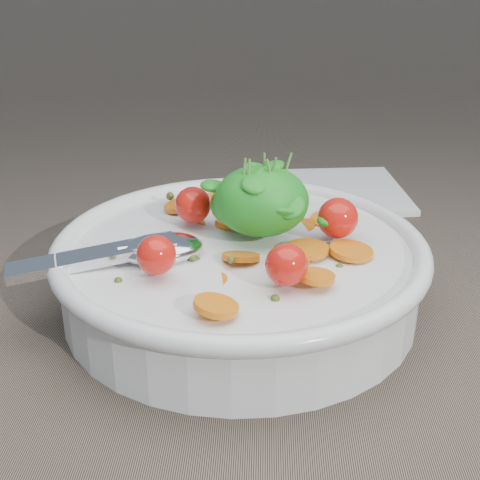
{
  "coord_description": "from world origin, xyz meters",
  "views": [
    {
      "loc": [
        0.0,
        -0.45,
        0.25
      ],
      "look_at": [
        -0.01,
        -0.02,
        0.05
      ],
      "focal_mm": 50.0,
      "sensor_mm": 36.0,
      "label": 1
    }
  ],
  "objects": [
    {
      "name": "ground",
      "position": [
        0.0,
        0.0,
        0.0
      ],
      "size": [
        6.0,
        6.0,
        0.0
      ],
      "primitive_type": "plane",
      "color": "#6D5D4D",
      "rests_on": "ground"
    },
    {
      "name": "bowl",
      "position": [
        -0.01,
        -0.02,
        0.03
      ],
      "size": [
        0.29,
        0.27,
        0.11
      ],
      "color": "white",
      "rests_on": "ground"
    },
    {
      "name": "napkin",
      "position": [
        0.07,
        0.22,
        0.0
      ],
      "size": [
        0.17,
        0.15,
        0.01
      ],
      "primitive_type": "cube",
      "rotation": [
        0.0,
        0.0,
        0.11
      ],
      "color": "white",
      "rests_on": "ground"
    }
  ]
}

